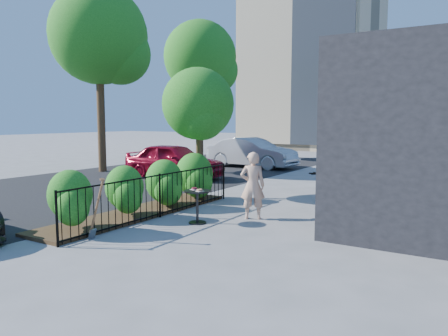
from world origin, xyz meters
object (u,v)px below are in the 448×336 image
Objects in this scene: street_tree_near at (99,41)px; street_tree_far at (200,61)px; patio_tree at (199,108)px; woman at (253,186)px; car_silver at (252,153)px; cafe_table at (197,201)px; shovel at (96,212)px; car_red at (174,161)px.

street_tree_far is (0.00, 8.00, 0.00)m from street_tree_near.
woman is at bearing -31.42° from patio_tree.
patio_tree reaches higher than car_silver.
street_tree_near is at bearing 148.04° from cafe_table.
shovel is (8.68, -8.22, -5.34)m from street_tree_near.
patio_tree is 8.92m from street_tree_near.
street_tree_near is at bearing -90.00° from street_tree_far.
woman is at bearing -149.46° from car_silver.
car_red is at bearing 173.39° from car_silver.
shovel is at bearing -61.85° from street_tree_far.
street_tree_near is 1.80× the size of car_silver.
car_silver reaches higher than shovel.
patio_tree is 3.02× the size of shovel.
car_red is at bearing 118.61° from shovel.
shovel is at bearing -162.47° from car_silver.
patio_tree is 13.95m from street_tree_far.
car_red is at bearing -0.30° from street_tree_near.
patio_tree is 5.14m from car_red.
woman is 3.79m from shovel.
street_tree_near reaches higher than woman.
street_tree_near reaches higher than patio_tree.
street_tree_near is 5.03× the size of woman.
car_red is 0.93× the size of car_silver.
patio_tree is at bearing -55.49° from street_tree_far.
car_red is (-5.37, 5.96, 0.19)m from cafe_table.
car_red is (-6.25, 4.86, -0.10)m from woman.
street_tree_far reaches higher than woman.
woman is at bearing -25.04° from street_tree_near.
street_tree_near is at bearing 136.55° from shovel.
car_red is (4.21, -8.02, -5.19)m from street_tree_far.
car_silver reaches higher than car_red.
street_tree_far is at bearing 90.00° from street_tree_near.
woman is 7.92m from car_red.
car_silver is at bearing 112.00° from cafe_table.
street_tree_far is 1.94× the size of car_red.
shovel is 9.34m from car_red.
street_tree_near is at bearing 86.78° from car_red.
street_tree_near is 8.92m from car_silver.
cafe_table is at bearing 68.20° from shovel.
patio_tree is 2.39× the size of woman.
cafe_table is at bearing 23.10° from woman.
street_tree_near is at bearing 157.43° from patio_tree.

